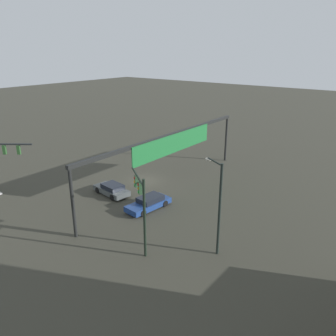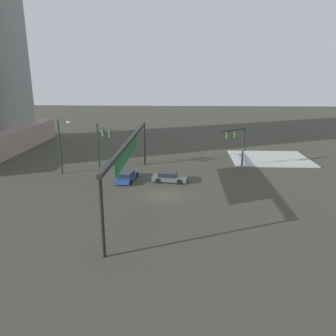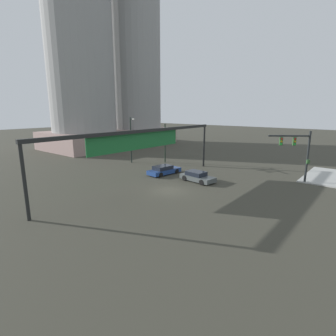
% 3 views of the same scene
% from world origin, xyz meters
% --- Properties ---
extents(ground_plane, '(221.40, 221.40, 0.00)m').
position_xyz_m(ground_plane, '(0.00, 0.00, 0.00)').
color(ground_plane, '#39382E').
extents(traffic_signal_near_corner, '(2.54, 3.46, 6.25)m').
position_xyz_m(traffic_signal_near_corner, '(10.83, 9.21, 4.24)').
color(traffic_signal_near_corner, black).
rests_on(traffic_signal_near_corner, ground).
extents(traffic_signal_opposite_side, '(2.96, 4.15, 6.08)m').
position_xyz_m(traffic_signal_opposite_side, '(11.79, -9.71, 4.00)').
color(traffic_signal_opposite_side, black).
rests_on(traffic_signal_opposite_side, ground).
extents(streetlamp_curved_arm, '(1.27, 2.11, 7.29)m').
position_xyz_m(streetlamp_curved_arm, '(7.70, 13.94, 4.26)').
color(streetlamp_curved_arm, black).
rests_on(streetlamp_curved_arm, ground).
extents(overhead_sign_gantry, '(26.09, 0.43, 6.31)m').
position_xyz_m(overhead_sign_gantry, '(-0.21, 3.66, 5.33)').
color(overhead_sign_gantry, black).
rests_on(overhead_sign_gantry, ground).
extents(highrise_twin_tower, '(30.36, 15.53, 63.11)m').
position_xyz_m(highrise_twin_tower, '(19.45, 33.24, 31.05)').
color(highrise_twin_tower, gray).
rests_on(highrise_twin_tower, ground).
extents(sedan_car_approaching, '(2.36, 4.48, 1.21)m').
position_xyz_m(sedan_car_approaching, '(4.99, -0.37, 0.57)').
color(sedan_car_approaching, '#474E4E').
rests_on(sedan_car_approaching, ground).
extents(sedan_car_waiting_far, '(4.87, 2.36, 1.21)m').
position_xyz_m(sedan_car_waiting_far, '(5.11, 4.97, 0.58)').
color(sedan_car_waiting_far, navy).
rests_on(sedan_car_waiting_far, ground).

